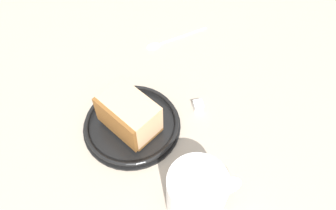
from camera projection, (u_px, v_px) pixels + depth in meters
ground_plane at (188, 137)px, 57.28cm from camera, size 150.05×150.05×2.33cm
small_plate at (132, 124)px, 56.54cm from camera, size 16.37×16.37×1.41cm
cake_slice at (129, 115)px, 53.87cm from camera, size 9.87×7.27×6.17cm
tea_mug at (197, 193)px, 45.63cm from camera, size 8.60×9.47×8.78cm
teaspoon at (164, 41)px, 68.47cm from camera, size 7.47×12.77×0.80cm
sugar_cube at (198, 106)px, 58.60cm from camera, size 2.31×2.31×1.63cm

